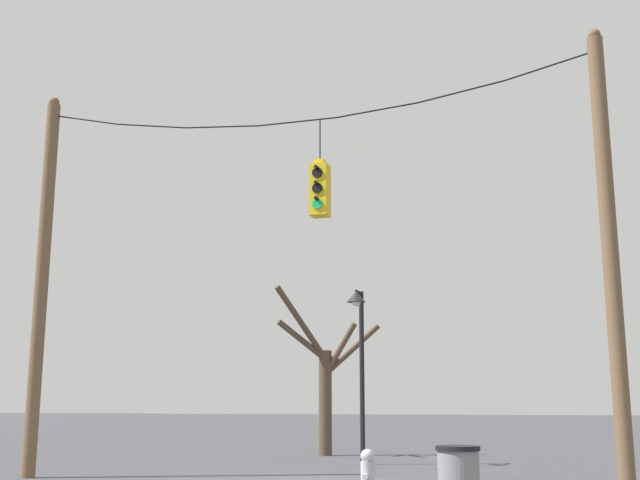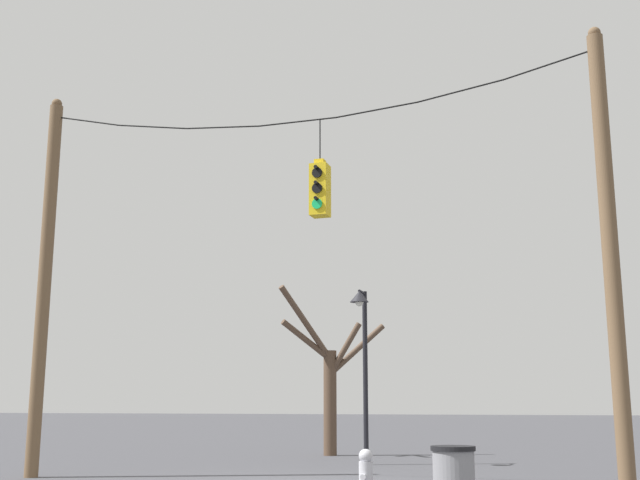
# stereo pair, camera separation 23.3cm
# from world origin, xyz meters

# --- Properties ---
(utility_pole_left) EXTENTS (0.28, 0.28, 8.05)m
(utility_pole_left) POSITION_xyz_m (-5.63, 0.21, 4.01)
(utility_pole_left) COLOR brown
(utility_pole_left) RESTS_ON ground_plane
(utility_pole_right) EXTENTS (0.28, 0.28, 8.05)m
(utility_pole_right) POSITION_xyz_m (5.63, 0.21, 4.01)
(utility_pole_right) COLOR brown
(utility_pole_right) RESTS_ON ground_plane
(span_wire) EXTENTS (11.26, 0.03, 0.77)m
(span_wire) POSITION_xyz_m (0.00, 0.21, 7.14)
(span_wire) COLOR black
(traffic_light_near_right_pole) EXTENTS (0.34, 0.58, 1.94)m
(traffic_light_near_right_pole) POSITION_xyz_m (0.48, 0.21, 5.48)
(traffic_light_near_right_pole) COLOR yellow
(street_lamp) EXTENTS (0.47, 0.80, 4.24)m
(street_lamp) POSITION_xyz_m (-0.07, 5.32, 3.16)
(street_lamp) COLOR black
(street_lamp) RESTS_ON ground_plane
(bare_tree) EXTENTS (2.69, 2.46, 4.76)m
(bare_tree) POSITION_xyz_m (-1.94, 8.60, 2.15)
(bare_tree) COLOR brown
(bare_tree) RESTS_ON ground_plane
(fire_hydrant) EXTENTS (0.22, 0.30, 0.75)m
(fire_hydrant) POSITION_xyz_m (1.72, -1.31, 0.38)
(fire_hydrant) COLOR silver
(fire_hydrant) RESTS_ON ground_plane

